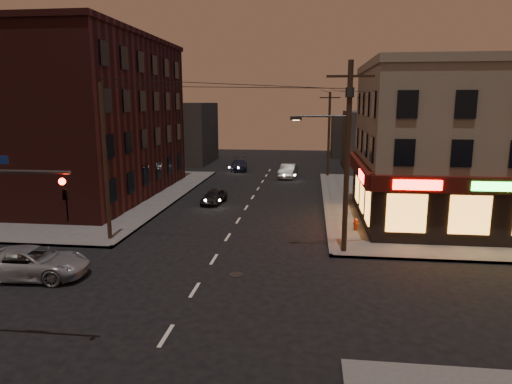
# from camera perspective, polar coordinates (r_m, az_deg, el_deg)

# --- Properties ---
(ground) EXTENTS (120.00, 120.00, 0.00)m
(ground) POSITION_cam_1_polar(r_m,az_deg,el_deg) (20.54, -7.68, -12.06)
(ground) COLOR black
(ground) RESTS_ON ground
(sidewalk_ne) EXTENTS (24.00, 28.00, 0.15)m
(sidewalk_ne) POSITION_cam_1_polar(r_m,az_deg,el_deg) (40.27, 25.71, -1.40)
(sidewalk_ne) COLOR #514F4C
(sidewalk_ne) RESTS_ON ground
(sidewalk_nw) EXTENTS (24.00, 28.00, 0.15)m
(sidewalk_nw) POSITION_cam_1_polar(r_m,az_deg,el_deg) (44.44, -24.28, -0.20)
(sidewalk_nw) COLOR #514F4C
(sidewalk_nw) RESTS_ON ground
(pizza_building) EXTENTS (15.85, 12.85, 10.50)m
(pizza_building) POSITION_cam_1_polar(r_m,az_deg,el_deg) (33.64, 26.11, 5.40)
(pizza_building) COLOR gray
(pizza_building) RESTS_ON sidewalk_ne
(brick_apartment) EXTENTS (12.00, 20.00, 13.00)m
(brick_apartment) POSITION_cam_1_polar(r_m,az_deg,el_deg) (42.02, -20.86, 8.51)
(brick_apartment) COLOR #411814
(brick_apartment) RESTS_ON sidewalk_nw
(bg_building_ne_a) EXTENTS (10.00, 12.00, 7.00)m
(bg_building_ne_a) POSITION_cam_1_polar(r_m,az_deg,el_deg) (57.15, 16.11, 6.14)
(bg_building_ne_a) COLOR #3F3D3A
(bg_building_ne_a) RESTS_ON ground
(bg_building_nw) EXTENTS (9.00, 10.00, 8.00)m
(bg_building_nw) POSITION_cam_1_polar(r_m,az_deg,el_deg) (62.98, -9.73, 7.29)
(bg_building_nw) COLOR #3F3D3A
(bg_building_nw) RESTS_ON ground
(bg_building_ne_b) EXTENTS (8.00, 8.00, 6.00)m
(bg_building_ne_b) POSITION_cam_1_polar(r_m,az_deg,el_deg) (70.78, 12.71, 6.78)
(bg_building_ne_b) COLOR #3F3D3A
(bg_building_ne_b) RESTS_ON ground
(utility_pole_main) EXTENTS (4.20, 0.44, 10.00)m
(utility_pole_main) POSITION_cam_1_polar(r_m,az_deg,el_deg) (24.22, 11.12, 5.50)
(utility_pole_main) COLOR #382619
(utility_pole_main) RESTS_ON sidewalk_ne
(utility_pole_far) EXTENTS (0.26, 0.26, 9.00)m
(utility_pole_far) POSITION_cam_1_polar(r_m,az_deg,el_deg) (50.39, 9.10, 7.13)
(utility_pole_far) COLOR #382619
(utility_pole_far) RESTS_ON sidewalk_ne
(utility_pole_west) EXTENTS (0.24, 0.24, 9.00)m
(utility_pole_west) POSITION_cam_1_polar(r_m,az_deg,el_deg) (27.58, -18.32, 3.49)
(utility_pole_west) COLOR #382619
(utility_pole_west) RESTS_ON sidewalk_nw
(suv_cross) EXTENTS (5.39, 2.81, 1.45)m
(suv_cross) POSITION_cam_1_polar(r_m,az_deg,el_deg) (23.87, -26.30, -7.94)
(suv_cross) COLOR #989BA1
(suv_cross) RESTS_ON ground
(sedan_near) EXTENTS (1.86, 3.63, 1.18)m
(sedan_near) POSITION_cam_1_polar(r_m,az_deg,el_deg) (36.89, -5.26, -0.58)
(sedan_near) COLOR black
(sedan_near) RESTS_ON ground
(sedan_mid) EXTENTS (2.06, 4.67, 1.49)m
(sedan_mid) POSITION_cam_1_polar(r_m,az_deg,el_deg) (49.63, 4.03, 2.65)
(sedan_mid) COLOR #64615D
(sedan_mid) RESTS_ON ground
(sedan_far) EXTENTS (2.50, 4.85, 1.35)m
(sedan_far) POSITION_cam_1_polar(r_m,az_deg,el_deg) (55.08, -2.11, 3.43)
(sedan_far) COLOR #1C1F39
(sedan_far) RESTS_ON ground
(fire_hydrant) EXTENTS (0.34, 0.34, 0.76)m
(fire_hydrant) POSITION_cam_1_polar(r_m,az_deg,el_deg) (29.35, 12.34, -3.90)
(fire_hydrant) COLOR maroon
(fire_hydrant) RESTS_ON sidewalk_ne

